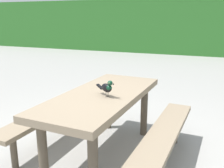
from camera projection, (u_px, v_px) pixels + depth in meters
The scene contains 4 objects.
ground_plane at pixel (95, 157), 2.90m from camera, with size 60.00×60.00×0.00m, color gray.
hedge_wall at pixel (189, 26), 11.28m from camera, with size 28.00×2.17×2.31m, color #2D6B28.
picnic_table_foreground at pixel (102, 109), 2.82m from camera, with size 1.76×1.83×0.74m.
bird_grackle at pixel (107, 87), 2.62m from camera, with size 0.26×0.17×0.18m.
Camera 1 is at (1.14, -2.33, 1.54)m, focal length 40.92 mm.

